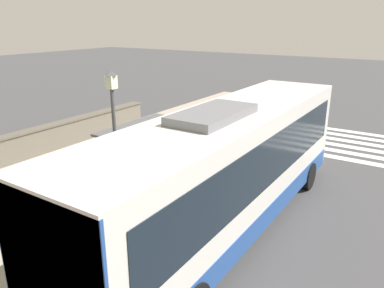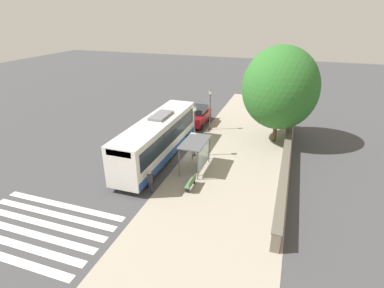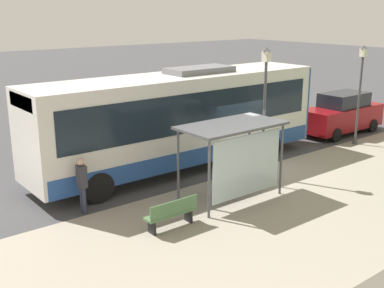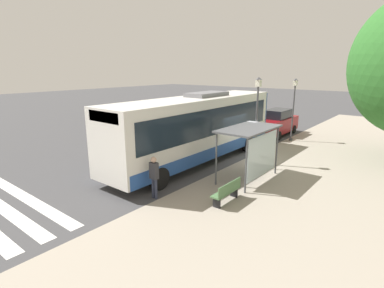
% 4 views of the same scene
% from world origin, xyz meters
% --- Properties ---
extents(ground_plane, '(120.00, 120.00, 0.00)m').
position_xyz_m(ground_plane, '(0.00, 0.00, 0.00)').
color(ground_plane, '#424244').
rests_on(ground_plane, ground).
extents(sidewalk_plaza, '(9.00, 44.00, 0.02)m').
position_xyz_m(sidewalk_plaza, '(-4.50, 0.00, 0.01)').
color(sidewalk_plaza, '#9E9384').
rests_on(sidewalk_plaza, ground).
extents(crosswalk_stripes, '(9.00, 5.25, 0.01)m').
position_xyz_m(crosswalk_stripes, '(5.00, 12.51, 0.00)').
color(crosswalk_stripes, silver).
rests_on(crosswalk_stripes, ground).
extents(stone_wall, '(0.60, 20.00, 1.25)m').
position_xyz_m(stone_wall, '(-8.55, 0.00, 0.63)').
color(stone_wall, '#6B6356').
rests_on(stone_wall, ground).
extents(bus, '(2.66, 11.94, 3.81)m').
position_xyz_m(bus, '(1.90, 1.90, 1.97)').
color(bus, silver).
rests_on(bus, ground).
extents(bus_shelter, '(1.79, 3.38, 2.49)m').
position_xyz_m(bus_shelter, '(-1.82, 2.62, 2.08)').
color(bus_shelter, '#515459').
rests_on(bus_shelter, ground).
extents(pedestrian, '(0.34, 0.23, 1.74)m').
position_xyz_m(pedestrian, '(0.23, 6.87, 1.03)').
color(pedestrian, '#2D3347').
rests_on(pedestrian, ground).
extents(bench, '(0.40, 1.58, 0.88)m').
position_xyz_m(bench, '(-2.29, 5.42, 0.47)').
color(bench, '#4C7247').
rests_on(bench, ground).
extents(street_lamp_near, '(0.28, 0.28, 4.68)m').
position_xyz_m(street_lamp_near, '(-0.84, 0.31, 2.76)').
color(street_lamp_near, '#4C4C51').
rests_on(street_lamp_near, ground).
extents(street_lamp_far, '(0.28, 0.28, 4.43)m').
position_xyz_m(street_lamp_far, '(-0.38, -6.26, 2.63)').
color(street_lamp_far, '#4C4C51').
rests_on(street_lamp_far, ground).
extents(shade_tree, '(6.97, 6.97, 9.12)m').
position_xyz_m(shade_tree, '(-7.23, -5.37, 5.29)').
color(shade_tree, brown).
rests_on(shade_tree, ground).
extents(parked_car_behind_bus, '(1.85, 4.65, 2.01)m').
position_xyz_m(parked_car_behind_bus, '(1.24, -7.47, 0.97)').
color(parked_car_behind_bus, maroon).
rests_on(parked_car_behind_bus, ground).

